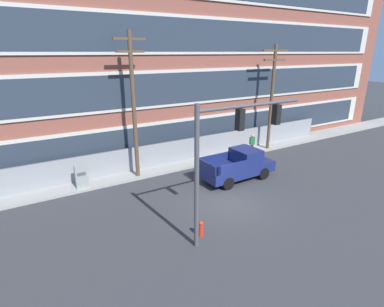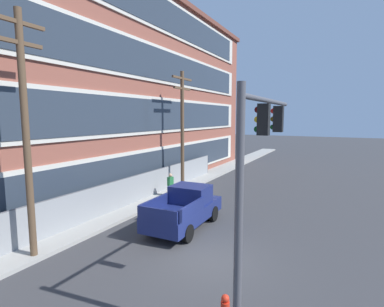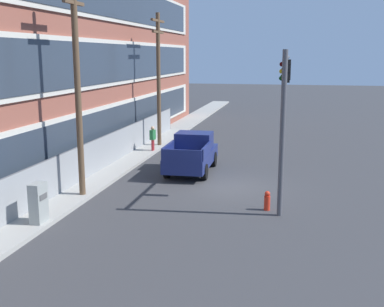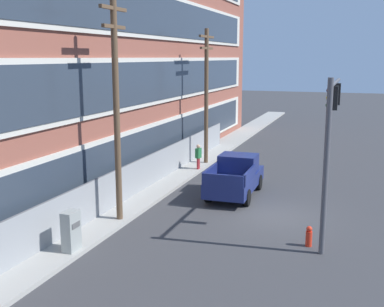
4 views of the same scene
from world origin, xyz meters
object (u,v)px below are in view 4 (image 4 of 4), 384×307
at_px(traffic_signal_mast, 331,125).
at_px(electrical_cabinet, 71,233).
at_px(pedestrian_near_cabinet, 198,156).
at_px(pickup_truck_navy, 235,177).
at_px(fire_hydrant, 309,236).
at_px(utility_pole_midblock, 206,91).
at_px(utility_pole_near_corner, 116,104).

distance_m(traffic_signal_mast, electrical_cabinet, 10.22).
bearing_deg(pedestrian_near_cabinet, pickup_truck_navy, -141.07).
distance_m(traffic_signal_mast, fire_hydrant, 4.20).
height_order(traffic_signal_mast, pedestrian_near_cabinet, traffic_signal_mast).
bearing_deg(utility_pole_midblock, pedestrian_near_cabinet, -176.36).
bearing_deg(utility_pole_midblock, traffic_signal_mast, -142.45).
xyz_separation_m(traffic_signal_mast, pedestrian_near_cabinet, (8.91, 8.20, -3.45)).
xyz_separation_m(traffic_signal_mast, electrical_cabinet, (-4.62, 8.36, -3.62)).
bearing_deg(utility_pole_near_corner, pickup_truck_navy, -32.35).
bearing_deg(fire_hydrant, traffic_signal_mast, -26.08).
bearing_deg(traffic_signal_mast, electrical_cabinet, 118.92).
distance_m(electrical_cabinet, fire_hydrant, 8.65).
height_order(traffic_signal_mast, electrical_cabinet, traffic_signal_mast).
bearing_deg(electrical_cabinet, pickup_truck_navy, -21.12).
distance_m(pickup_truck_navy, utility_pole_near_corner, 7.87).
xyz_separation_m(utility_pole_near_corner, electrical_cabinet, (-3.61, -0.01, -4.23)).
bearing_deg(pickup_truck_navy, utility_pole_midblock, 29.96).
bearing_deg(pedestrian_near_cabinet, fire_hydrant, -142.23).
bearing_deg(fire_hydrant, pickup_truck_navy, 36.88).
relative_size(pedestrian_near_cabinet, fire_hydrant, 2.17).
bearing_deg(fire_hydrant, electrical_cabinet, 114.58).
relative_size(utility_pole_near_corner, electrical_cabinet, 5.78).
bearing_deg(pedestrian_near_cabinet, utility_pole_midblock, 3.64).
bearing_deg(fire_hydrant, utility_pole_near_corner, 89.86).
bearing_deg(electrical_cabinet, utility_pole_midblock, -0.15).
distance_m(pickup_truck_navy, pedestrian_near_cabinet, 5.45).
relative_size(traffic_signal_mast, pickup_truck_navy, 1.23).
distance_m(pickup_truck_navy, electrical_cabinet, 9.96).
relative_size(traffic_signal_mast, pedestrian_near_cabinet, 3.69).
xyz_separation_m(pickup_truck_navy, pedestrian_near_cabinet, (4.24, 3.43, 0.03)).
xyz_separation_m(traffic_signal_mast, pickup_truck_navy, (4.67, 4.77, -3.48)).
bearing_deg(pickup_truck_navy, traffic_signal_mast, -134.37).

